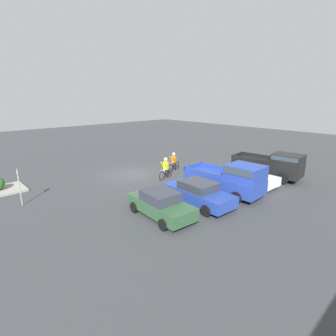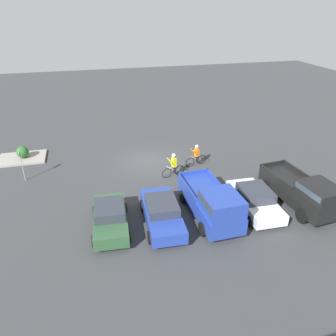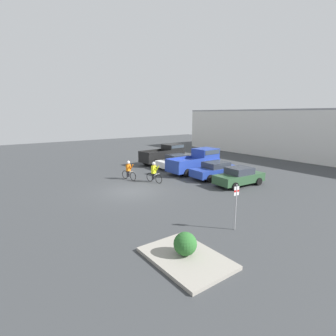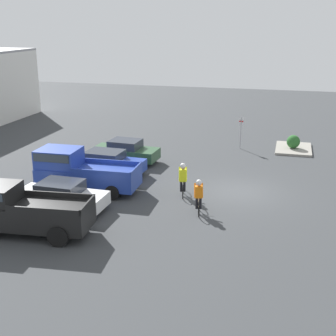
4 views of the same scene
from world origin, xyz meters
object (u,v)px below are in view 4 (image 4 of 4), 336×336
sedan_0 (61,196)px  fire_lane_sign (241,130)px  sedan_1 (105,163)px  cyclist_0 (183,178)px  sedan_2 (125,151)px  cyclist_1 (199,195)px  shrub (293,142)px  pickup_truck_1 (79,170)px  pickup_truck_0 (19,209)px

sedan_0 → fire_lane_sign: 15.42m
sedan_1 → cyclist_0: size_ratio=2.70×
sedan_2 → fire_lane_sign: (5.24, -6.85, 0.67)m
sedan_0 → sedan_2: bearing=-2.1°
cyclist_1 → fire_lane_sign: bearing=-3.0°
sedan_0 → sedan_2: size_ratio=1.03×
cyclist_0 → shrub: size_ratio=1.90×
sedan_1 → shrub: 13.82m
sedan_1 → cyclist_0: bearing=-111.8°
sedan_1 → sedan_2: (2.80, -0.29, -0.02)m
pickup_truck_1 → cyclist_0: bearing=-82.7°
pickup_truck_1 → sedan_2: size_ratio=1.26×
cyclist_0 → cyclist_1: cyclist_0 is taller
sedan_0 → pickup_truck_1: size_ratio=0.81×
sedan_0 → sedan_2: sedan_2 is taller
pickup_truck_0 → cyclist_0: bearing=-42.1°
sedan_2 → fire_lane_sign: bearing=-52.6°
pickup_truck_0 → fire_lane_sign: 18.16m
cyclist_0 → cyclist_1: bearing=-149.2°
shrub → fire_lane_sign: bearing=98.5°
sedan_0 → pickup_truck_1: bearing=6.9°
cyclist_1 → shrub: 13.51m
pickup_truck_0 → pickup_truck_1: (5.62, -0.15, 0.02)m
cyclist_1 → cyclist_0: bearing=30.8°
sedan_0 → cyclist_1: cyclist_1 is taller
pickup_truck_1 → sedan_2: pickup_truck_1 is taller
shrub → sedan_0: bearing=142.6°
sedan_2 → cyclist_1: bearing=-138.5°
sedan_2 → cyclist_1: 9.37m
sedan_2 → cyclist_1: size_ratio=2.48×
shrub → pickup_truck_0: bearing=146.4°
sedan_1 → pickup_truck_1: bearing=172.8°
cyclist_0 → pickup_truck_1: bearing=97.3°
pickup_truck_0 → sedan_0: size_ratio=1.24×
cyclist_1 → fire_lane_sign: size_ratio=0.75×
sedan_0 → cyclist_0: bearing=-56.3°
sedan_1 → cyclist_1: (-4.21, -6.50, 0.11)m
fire_lane_sign → pickup_truck_1: bearing=145.4°
shrub → pickup_truck_1: bearing=135.6°
cyclist_0 → shrub: bearing=-27.6°
sedan_1 → pickup_truck_0: bearing=176.6°
pickup_truck_0 → pickup_truck_1: pickup_truck_1 is taller
pickup_truck_0 → cyclist_1: 8.18m
cyclist_0 → fire_lane_sign: fire_lane_sign is taller
pickup_truck_1 → cyclist_1: bearing=-101.5°
sedan_0 → shrub: 17.86m
cyclist_1 → fire_lane_sign: fire_lane_sign is taller
pickup_truck_1 → cyclist_1: 7.00m
pickup_truck_1 → shrub: (11.41, -11.17, -0.53)m
pickup_truck_0 → sedan_2: size_ratio=1.27×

